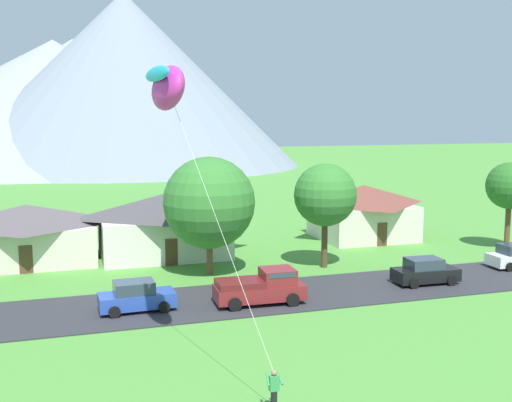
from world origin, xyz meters
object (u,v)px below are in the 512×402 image
Objects in this scene: parked_car_blue_mid_west at (136,297)px; house_rightmost at (27,233)px; tree_near_left at (209,203)px; house_right_center at (363,211)px; pickup_truck_maroon_west_side at (262,287)px; kite_flyer_with_kite at (169,92)px; parked_car_black_mid_east at (425,272)px; house_leftmost at (164,224)px; tree_near_right at (325,195)px; tree_center at (510,186)px.

house_rightmost is at bearing 114.15° from parked_car_blue_mid_west.
house_rightmost is 15.49m from parked_car_blue_mid_west.
tree_near_left is at bearing 49.58° from parked_car_blue_mid_west.
pickup_truck_maroon_west_side is (-14.67, -15.95, -1.43)m from house_right_center.
kite_flyer_with_kite is (0.58, -8.70, 10.98)m from parked_car_blue_mid_west.
tree_near_left is 1.92× the size of parked_car_blue_mid_west.
house_right_center reaches higher than parked_car_blue_mid_west.
parked_car_black_mid_east is at bearing -29.48° from house_rightmost.
house_leftmost is 10.05m from house_rightmost.
house_right_center is at bearing 34.75° from parked_car_blue_mid_west.
tree_near_right is (20.49, -7.82, 2.98)m from house_rightmost.
house_leftmost is at bearing 145.67° from tree_near_right.
house_right_center is at bearing 5.42° from house_leftmost.
parked_car_black_mid_east is (24.85, -14.05, -1.42)m from house_rightmost.
house_right_center reaches higher than parked_car_black_mid_east.
tree_center is 1.36× the size of pickup_truck_maroon_west_side.
house_right_center is 15.52m from parked_car_black_mid_east.
parked_car_black_mid_east is (18.54, 0.03, 0.00)m from parked_car_blue_mid_west.
kite_flyer_with_kite is (-3.13, -22.11, 9.31)m from house_leftmost.
tree_center reaches higher than house_right_center.
house_rightmost is 0.81× the size of kite_flyer_with_kite.
house_rightmost is at bearing 169.77° from tree_center.
tree_center is 16.82m from tree_near_right.
kite_flyer_with_kite reaches higher than tree_near_right.
tree_near_left is (2.11, -6.56, 2.47)m from house_leftmost.
house_right_center is (18.08, 1.72, -0.05)m from house_leftmost.
parked_car_black_mid_east is 22.79m from kite_flyer_with_kite.
tree_center is (25.14, 0.52, 0.22)m from tree_near_left.
parked_car_blue_mid_west is at bearing 173.34° from pickup_truck_maroon_west_side.
house_leftmost is 24.19m from kite_flyer_with_kite.
house_right_center is 2.01× the size of parked_car_blue_mid_west.
kite_flyer_with_kite is at bearing -132.27° from tree_near_right.
tree_near_left reaches higher than tree_center.
house_rightmost is 25.65m from kite_flyer_with_kite.
tree_center is 1.69× the size of parked_car_blue_mid_west.
house_leftmost is at bearing -174.58° from house_right_center.
house_rightmost is 28.59m from parked_car_black_mid_east.
tree_center is at bearing -40.27° from house_right_center.
parked_car_blue_mid_west is (-14.18, -6.26, -4.40)m from tree_near_right.
parked_car_blue_mid_west is at bearing -179.91° from parked_car_black_mid_east.
house_rightmost is (-10.02, 0.68, -0.25)m from house_leftmost.
house_rightmost is 1.39× the size of tree_near_right.
parked_car_black_mid_east is at bearing -149.46° from tree_center.
tree_near_right is at bearing 23.81° from parked_car_blue_mid_west.
tree_near_left is at bearing -72.14° from house_leftmost.
tree_center reaches higher than pickup_truck_maroon_west_side.
parked_car_blue_mid_west is at bearing -145.25° from house_right_center.
kite_flyer_with_kite is (-30.38, -16.06, 6.62)m from tree_center.
tree_near_right reaches higher than house_rightmost.
house_leftmost is 2.44× the size of parked_car_blue_mid_west.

